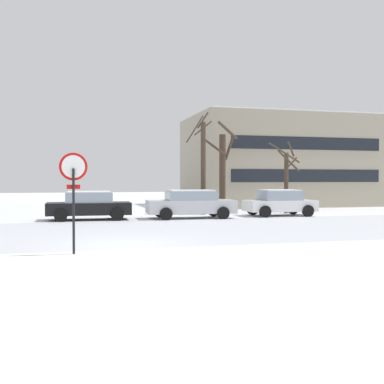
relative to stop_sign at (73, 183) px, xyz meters
name	(u,v)px	position (x,y,z in m)	size (l,w,h in m)	color
ground_plane	(122,245)	(1.51, 1.59, -1.95)	(120.00, 120.00, 0.00)	white
road_surface	(111,232)	(1.51, 5.38, -1.95)	(80.00, 9.58, 0.00)	silver
stop_sign	(73,183)	(0.00, 0.00, 0.00)	(0.76, 0.21, 2.78)	black
parked_car_black	(89,205)	(0.96, 11.19, -1.21)	(4.21, 2.13, 1.45)	black
parked_car_silver	(191,204)	(6.19, 10.82, -1.19)	(4.65, 2.15, 1.49)	silver
parked_car_white	(280,203)	(11.42, 11.13, -1.21)	(3.91, 2.22, 1.47)	white
tree_far_mid	(287,177)	(12.69, 12.86, 0.22)	(1.91, 1.90, 4.30)	#423326
tree_far_right	(223,169)	(9.13, 14.31, 0.74)	(2.04, 1.89, 5.53)	#423326
tree_far_left	(203,166)	(7.56, 13.27, 0.90)	(1.65, 1.14, 5.99)	#423326
building_far_right	(281,161)	(16.49, 21.58, 1.54)	(14.47, 8.81, 6.99)	#9E937F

